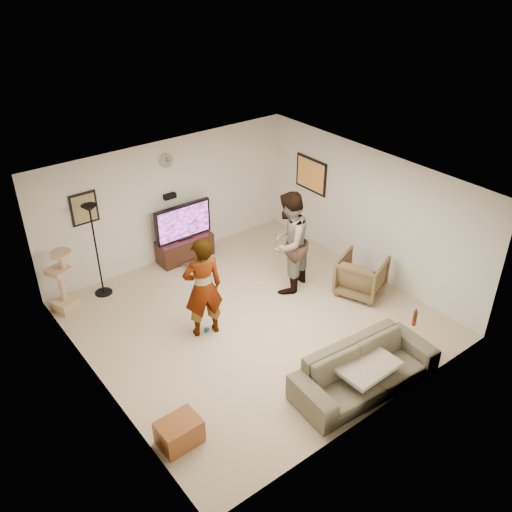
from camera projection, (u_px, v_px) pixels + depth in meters
floor at (253, 319)px, 9.59m from camera, size 5.50×5.50×0.02m
ceiling at (253, 187)px, 8.30m from camera, size 5.50×5.50×0.02m
wall_back at (169, 201)px, 10.81m from camera, size 5.50×0.04×2.50m
wall_front at (382, 344)px, 7.07m from camera, size 5.50×0.04×2.50m
wall_left at (94, 321)px, 7.50m from camera, size 0.04×5.50×2.50m
wall_right at (368, 212)px, 10.38m from camera, size 0.04×5.50×2.50m
wall_clock at (166, 161)px, 10.36m from camera, size 0.26×0.04×0.26m
wall_speaker at (170, 196)px, 10.70m from camera, size 0.25×0.10×0.10m
picture_back at (84, 208)px, 9.73m from camera, size 0.42×0.03×0.52m
picture_right at (311, 175)px, 11.33m from camera, size 0.03×0.78×0.62m
tv_stand at (185, 248)px, 11.24m from camera, size 1.16×0.45×0.48m
console_box at (194, 265)px, 11.05m from camera, size 0.40×0.30×0.07m
tv at (183, 222)px, 10.93m from camera, size 1.23×0.08×0.73m
tv_screen at (184, 223)px, 10.90m from camera, size 1.13×0.01×0.64m
floor_lamp at (97, 251)px, 9.81m from camera, size 0.32×0.32×1.81m
cat_tree at (61, 281)px, 9.54m from camera, size 0.49×0.49×1.19m
person_left at (203, 288)px, 8.82m from camera, size 0.74×0.58×1.80m
person_right at (288, 243)px, 9.92m from camera, size 1.17×1.07×1.96m
sofa at (365, 369)px, 8.00m from camera, size 2.31×1.05×0.66m
throw_blanket at (365, 364)px, 7.93m from camera, size 0.92×0.73×0.06m
beer_bottle at (415, 318)px, 8.32m from camera, size 0.06×0.06×0.25m
armchair at (361, 276)px, 10.10m from camera, size 1.06×1.04×0.75m
side_table at (179, 432)px, 7.18m from camera, size 0.57×0.43×0.37m
toy_ball at (207, 330)px, 9.25m from camera, size 0.09×0.09×0.09m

